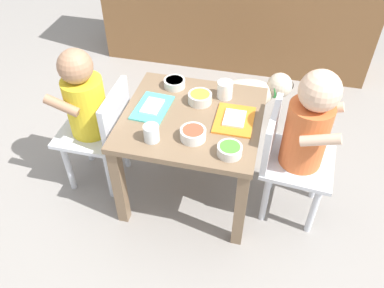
# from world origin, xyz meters

# --- Properties ---
(ground_plane) EXTENTS (7.00, 7.00, 0.00)m
(ground_plane) POSITION_xyz_m (0.00, 0.00, 0.00)
(ground_plane) COLOR gray
(dining_table) EXTENTS (0.56, 0.54, 0.44)m
(dining_table) POSITION_xyz_m (0.00, 0.00, 0.36)
(dining_table) COLOR #7A6047
(dining_table) RESTS_ON ground
(seated_child_left) EXTENTS (0.28, 0.28, 0.69)m
(seated_child_left) POSITION_xyz_m (-0.44, -0.03, 0.43)
(seated_child_left) COLOR silver
(seated_child_left) RESTS_ON ground
(seated_child_right) EXTENTS (0.30, 0.30, 0.72)m
(seated_child_right) POSITION_xyz_m (0.44, -0.01, 0.45)
(seated_child_right) COLOR silver
(seated_child_right) RESTS_ON ground
(dog) EXTENTS (0.45, 0.28, 0.31)m
(dog) POSITION_xyz_m (0.19, 0.54, 0.20)
(dog) COLOR beige
(dog) RESTS_ON ground
(food_tray_left) EXTENTS (0.14, 0.20, 0.02)m
(food_tray_left) POSITION_xyz_m (-0.17, 0.01, 0.45)
(food_tray_left) COLOR #4CC6BC
(food_tray_left) RESTS_ON dining_table
(food_tray_right) EXTENTS (0.15, 0.19, 0.02)m
(food_tray_right) POSITION_xyz_m (0.17, 0.01, 0.45)
(food_tray_right) COLOR orange
(food_tray_right) RESTS_ON dining_table
(water_cup_left) EXTENTS (0.06, 0.06, 0.07)m
(water_cup_left) POSITION_xyz_m (-0.11, -0.17, 0.47)
(water_cup_left) COLOR white
(water_cup_left) RESTS_ON dining_table
(water_cup_right) EXTENTS (0.07, 0.07, 0.07)m
(water_cup_right) POSITION_xyz_m (0.11, 0.16, 0.47)
(water_cup_right) COLOR white
(water_cup_right) RESTS_ON dining_table
(veggie_bowl_near) EXTENTS (0.09, 0.09, 0.04)m
(veggie_bowl_near) POSITION_xyz_m (0.18, -0.18, 0.46)
(veggie_bowl_near) COLOR silver
(veggie_bowl_near) RESTS_ON dining_table
(veggie_bowl_far) EXTENTS (0.10, 0.10, 0.04)m
(veggie_bowl_far) POSITION_xyz_m (0.04, -0.13, 0.46)
(veggie_bowl_far) COLOR white
(veggie_bowl_far) RESTS_ON dining_table
(cereal_bowl_right_side) EXTENTS (0.09, 0.09, 0.04)m
(cereal_bowl_right_side) POSITION_xyz_m (-0.12, 0.19, 0.46)
(cereal_bowl_right_side) COLOR silver
(cereal_bowl_right_side) RESTS_ON dining_table
(cereal_bowl_left_side) EXTENTS (0.10, 0.10, 0.04)m
(cereal_bowl_left_side) POSITION_xyz_m (0.01, 0.10, 0.46)
(cereal_bowl_left_side) COLOR silver
(cereal_bowl_left_side) RESTS_ON dining_table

